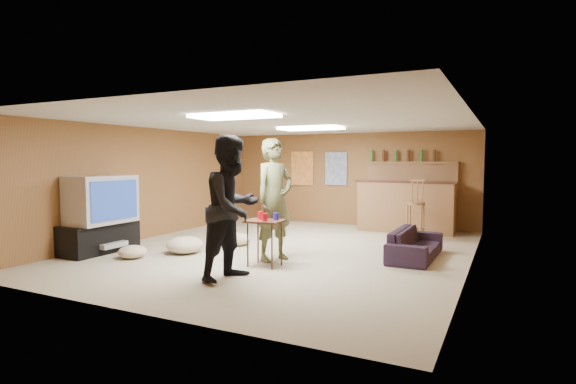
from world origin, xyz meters
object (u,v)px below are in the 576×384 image
at_px(tv_body, 101,199).
at_px(sofa, 415,244).
at_px(person_black, 233,208).
at_px(bar_counter, 406,207).
at_px(tray_table, 265,243).
at_px(person_olive, 275,200).

bearing_deg(tv_body, sofa, 21.34).
distance_m(tv_body, person_black, 2.94).
bearing_deg(bar_counter, tray_table, -106.57).
xyz_separation_m(person_olive, person_black, (0.03, -1.22, -0.01)).
bearing_deg(tray_table, person_black, -92.14).
height_order(person_black, tray_table, person_black).
bearing_deg(person_black, tv_body, 91.02).
height_order(bar_counter, person_olive, person_olive).
bearing_deg(tv_body, tray_table, 6.86).
height_order(bar_counter, sofa, bar_counter).
bearing_deg(tray_table, bar_counter, 73.43).
relative_size(tv_body, sofa, 0.69).
bearing_deg(person_olive, person_black, -157.20).
xyz_separation_m(person_olive, sofa, (1.95, 1.11, -0.72)).
bearing_deg(person_black, person_olive, 11.13).
height_order(person_olive, tray_table, person_olive).
height_order(person_olive, person_black, person_olive).
distance_m(tv_body, tray_table, 3.00).
distance_m(person_olive, sofa, 2.35).
relative_size(person_black, sofa, 1.19).
distance_m(bar_counter, tray_table, 4.28).
relative_size(bar_counter, sofa, 1.26).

